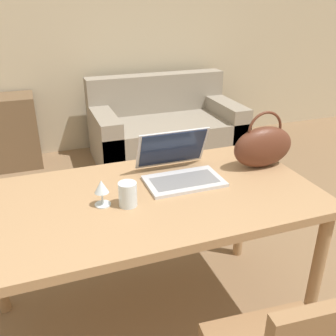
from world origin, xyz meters
TOP-DOWN VIEW (x-y plane):
  - wall_back at (0.00, 3.32)m, footprint 10.00×0.06m
  - dining_table at (0.12, 0.67)m, footprint 1.57×0.81m
  - couch at (0.95, 2.78)m, footprint 1.50×0.86m
  - laptop at (0.32, 0.81)m, footprint 0.37×0.33m
  - drinking_glass at (0.02, 0.61)m, footprint 0.08×0.08m
  - wine_glass at (-0.08, 0.65)m, footprint 0.07×0.07m
  - handbag at (0.77, 0.77)m, footprint 0.33×0.13m

SIDE VIEW (x-z plane):
  - couch at x=0.95m, z-range -0.13..0.69m
  - dining_table at x=0.12m, z-range 0.30..1.06m
  - drinking_glass at x=0.02m, z-range 0.76..0.87m
  - laptop at x=0.32m, z-range 0.71..0.93m
  - wine_glass at x=-0.08m, z-range 0.78..0.90m
  - handbag at x=0.77m, z-range 0.73..1.02m
  - wall_back at x=0.00m, z-range 0.00..2.70m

